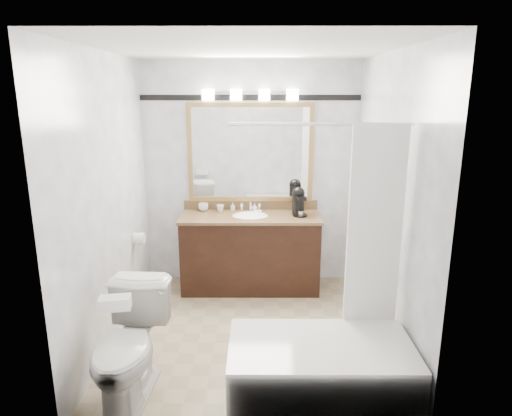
{
  "coord_description": "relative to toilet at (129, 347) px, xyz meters",
  "views": [
    {
      "loc": [
        0.08,
        -3.79,
        2.19
      ],
      "look_at": [
        0.07,
        0.35,
        1.11
      ],
      "focal_mm": 32.0,
      "sensor_mm": 36.0,
      "label": 1
    }
  ],
  "objects": [
    {
      "name": "bathtub",
      "position": [
        1.39,
        0.01,
        -0.13
      ],
      "size": [
        1.3,
        0.75,
        1.96
      ],
      "color": "white",
      "rests_on": "ground"
    },
    {
      "name": "tp_roll",
      "position": [
        -0.31,
        1.57,
        0.29
      ],
      "size": [
        0.11,
        0.12,
        0.12
      ],
      "primitive_type": "cylinder",
      "rotation": [
        0.0,
        1.57,
        0.0
      ],
      "color": "white",
      "rests_on": "room"
    },
    {
      "name": "soap_bar",
      "position": [
        0.91,
        2.04,
        0.45
      ],
      "size": [
        0.09,
        0.06,
        0.03
      ],
      "primitive_type": "cube",
      "rotation": [
        0.0,
        0.0,
        -0.11
      ],
      "color": "beige",
      "rests_on": "vanity"
    },
    {
      "name": "soap_bottle_b",
      "position": [
        0.88,
        2.12,
        0.48
      ],
      "size": [
        0.07,
        0.07,
        0.08
      ],
      "primitive_type": "imported",
      "rotation": [
        0.0,
        0.0,
        -0.15
      ],
      "color": "white",
      "rests_on": "vanity"
    },
    {
      "name": "room",
      "position": [
        0.83,
        0.91,
        0.84
      ],
      "size": [
        2.42,
        2.62,
        2.52
      ],
      "color": "tan",
      "rests_on": "ground"
    },
    {
      "name": "vanity",
      "position": [
        0.83,
        1.92,
        0.03
      ],
      "size": [
        1.53,
        0.58,
        0.97
      ],
      "color": "black",
      "rests_on": "ground"
    },
    {
      "name": "cup_right",
      "position": [
        0.49,
        2.08,
        0.48
      ],
      "size": [
        0.09,
        0.09,
        0.08
      ],
      "primitive_type": "imported",
      "rotation": [
        0.0,
        0.0,
        0.15
      ],
      "color": "white",
      "rests_on": "vanity"
    },
    {
      "name": "mirror",
      "position": [
        0.83,
        2.19,
        1.09
      ],
      "size": [
        1.4,
        0.04,
        1.1
      ],
      "color": "#A7844B",
      "rests_on": "room"
    },
    {
      "name": "soap_bottle_a",
      "position": [
        0.63,
        2.13,
        0.48
      ],
      "size": [
        0.05,
        0.05,
        0.09
      ],
      "primitive_type": "imported",
      "rotation": [
        0.0,
        0.0,
        0.31
      ],
      "color": "white",
      "rests_on": "vanity"
    },
    {
      "name": "vanity_light_bar",
      "position": [
        0.83,
        2.13,
        1.72
      ],
      "size": [
        1.02,
        0.14,
        0.12
      ],
      "color": "silver",
      "rests_on": "room"
    },
    {
      "name": "toilet",
      "position": [
        0.0,
        0.0,
        0.0
      ],
      "size": [
        0.51,
        0.83,
        0.82
      ],
      "primitive_type": "imported",
      "rotation": [
        0.0,
        0.0,
        -0.06
      ],
      "color": "white",
      "rests_on": "ground"
    },
    {
      "name": "accent_stripe",
      "position": [
        0.83,
        2.2,
        1.69
      ],
      "size": [
        2.4,
        0.01,
        0.06
      ],
      "primitive_type": "cube",
      "color": "black",
      "rests_on": "room"
    },
    {
      "name": "tissue_box",
      "position": [
        0.0,
        -0.21,
        0.45
      ],
      "size": [
        0.21,
        0.14,
        0.08
      ],
      "primitive_type": "cube",
      "rotation": [
        0.0,
        0.0,
        0.16
      ],
      "color": "white",
      "rests_on": "toilet"
    },
    {
      "name": "cup_left",
      "position": [
        0.3,
        2.12,
        0.48
      ],
      "size": [
        0.12,
        0.12,
        0.09
      ],
      "primitive_type": "imported",
      "rotation": [
        0.0,
        0.0,
        -0.13
      ],
      "color": "white",
      "rests_on": "vanity"
    },
    {
      "name": "coffee_maker",
      "position": [
        1.36,
        1.95,
        0.6
      ],
      "size": [
        0.17,
        0.2,
        0.31
      ],
      "rotation": [
        0.0,
        0.0,
        0.33
      ],
      "color": "black",
      "rests_on": "vanity"
    }
  ]
}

